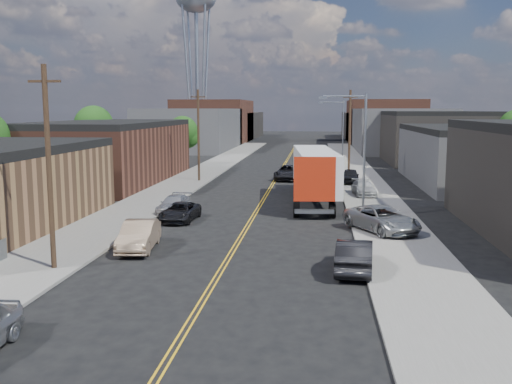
% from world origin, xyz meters
% --- Properties ---
extents(ground, '(260.00, 260.00, 0.00)m').
position_xyz_m(ground, '(0.00, 60.00, 0.00)').
color(ground, black).
rests_on(ground, ground).
extents(centerline, '(0.32, 120.00, 0.01)m').
position_xyz_m(centerline, '(0.00, 45.00, 0.01)').
color(centerline, gold).
rests_on(centerline, ground).
extents(sidewalk_left, '(5.00, 140.00, 0.15)m').
position_xyz_m(sidewalk_left, '(-9.50, 45.00, 0.07)').
color(sidewalk_left, slate).
rests_on(sidewalk_left, ground).
extents(sidewalk_right, '(5.00, 140.00, 0.15)m').
position_xyz_m(sidewalk_right, '(9.50, 45.00, 0.07)').
color(sidewalk_right, slate).
rests_on(sidewalk_right, ground).
extents(warehouse_brown, '(12.00, 26.00, 6.60)m').
position_xyz_m(warehouse_brown, '(-18.00, 44.00, 3.30)').
color(warehouse_brown, '#502B20').
rests_on(warehouse_brown, ground).
extents(industrial_right_b, '(14.00, 24.00, 6.10)m').
position_xyz_m(industrial_right_b, '(22.00, 46.00, 3.05)').
color(industrial_right_b, '#3D3D40').
rests_on(industrial_right_b, ground).
extents(industrial_right_c, '(14.00, 22.00, 7.60)m').
position_xyz_m(industrial_right_c, '(22.00, 72.00, 3.80)').
color(industrial_right_c, black).
rests_on(industrial_right_c, ground).
extents(skyline_left_a, '(16.00, 30.00, 8.00)m').
position_xyz_m(skyline_left_a, '(-20.00, 95.00, 4.00)').
color(skyline_left_a, '#3D3D40').
rests_on(skyline_left_a, ground).
extents(skyline_right_a, '(16.00, 30.00, 8.00)m').
position_xyz_m(skyline_right_a, '(20.00, 95.00, 4.00)').
color(skyline_right_a, '#3D3D40').
rests_on(skyline_right_a, ground).
extents(skyline_left_b, '(16.00, 26.00, 10.00)m').
position_xyz_m(skyline_left_b, '(-20.00, 120.00, 5.00)').
color(skyline_left_b, '#502B20').
rests_on(skyline_left_b, ground).
extents(skyline_right_b, '(16.00, 26.00, 10.00)m').
position_xyz_m(skyline_right_b, '(20.00, 120.00, 5.00)').
color(skyline_right_b, '#502B20').
rests_on(skyline_right_b, ground).
extents(skyline_left_c, '(16.00, 40.00, 7.00)m').
position_xyz_m(skyline_left_c, '(-20.00, 140.00, 3.50)').
color(skyline_left_c, black).
rests_on(skyline_left_c, ground).
extents(skyline_right_c, '(16.00, 40.00, 7.00)m').
position_xyz_m(skyline_right_c, '(20.00, 140.00, 3.50)').
color(skyline_right_c, black).
rests_on(skyline_right_c, ground).
extents(water_tower, '(9.00, 9.00, 36.90)m').
position_xyz_m(water_tower, '(-22.00, 110.00, 30.65)').
color(water_tower, gray).
rests_on(water_tower, ground).
extents(streetlight_near, '(3.39, 0.25, 9.00)m').
position_xyz_m(streetlight_near, '(7.60, 25.00, 5.33)').
color(streetlight_near, gray).
rests_on(streetlight_near, ground).
extents(streetlight_far, '(3.39, 0.25, 9.00)m').
position_xyz_m(streetlight_far, '(7.60, 60.00, 5.33)').
color(streetlight_far, gray).
rests_on(streetlight_far, ground).
extents(utility_pole_left_near, '(1.60, 0.26, 10.00)m').
position_xyz_m(utility_pole_left_near, '(-8.20, 10.00, 5.14)').
color(utility_pole_left_near, black).
rests_on(utility_pole_left_near, ground).
extents(utility_pole_left_far, '(1.60, 0.26, 10.00)m').
position_xyz_m(utility_pole_left_far, '(-8.20, 45.00, 5.14)').
color(utility_pole_left_far, black).
rests_on(utility_pole_left_far, ground).
extents(utility_pole_right, '(1.60, 0.26, 10.00)m').
position_xyz_m(utility_pole_right, '(8.20, 48.00, 5.14)').
color(utility_pole_right, black).
rests_on(utility_pole_right, ground).
extents(tree_left_mid, '(5.10, 5.04, 8.37)m').
position_xyz_m(tree_left_mid, '(-23.94, 55.00, 5.48)').
color(tree_left_mid, black).
rests_on(tree_left_mid, ground).
extents(tree_left_far, '(4.35, 4.20, 6.97)m').
position_xyz_m(tree_left_far, '(-13.94, 62.00, 4.57)').
color(tree_left_far, black).
rests_on(tree_left_far, ground).
extents(semi_truck, '(4.14, 17.57, 4.55)m').
position_xyz_m(semi_truck, '(4.50, 32.96, 2.59)').
color(semi_truck, silver).
rests_on(semi_truck, ground).
extents(car_left_b, '(2.25, 5.10, 1.63)m').
position_xyz_m(car_left_b, '(-5.31, 14.53, 0.81)').
color(car_left_b, '#997E64').
rests_on(car_left_b, ground).
extents(car_left_c, '(2.36, 4.77, 1.30)m').
position_xyz_m(car_left_c, '(-5.00, 23.01, 0.65)').
color(car_left_c, black).
rests_on(car_left_c, ground).
extents(car_left_d, '(2.13, 4.71, 1.34)m').
position_xyz_m(car_left_d, '(-6.17, 26.00, 0.67)').
color(car_left_d, '#ACADB1').
rests_on(car_left_d, ground).
extents(car_right_oncoming, '(2.15, 5.06, 1.62)m').
position_xyz_m(car_right_oncoming, '(6.54, 11.37, 0.81)').
color(car_right_oncoming, black).
rests_on(car_right_oncoming, ground).
extents(car_right_lot_a, '(5.16, 6.35, 1.61)m').
position_xyz_m(car_right_lot_a, '(8.83, 20.33, 0.95)').
color(car_right_lot_a, '#999C9D').
rests_on(car_right_lot_a, sidewalk_right).
extents(car_right_lot_b, '(2.23, 4.64, 1.30)m').
position_xyz_m(car_right_lot_b, '(8.93, 36.00, 0.80)').
color(car_right_lot_b, '#AEAEAE').
rests_on(car_right_lot_b, sidewalk_right).
extents(car_right_lot_c, '(1.98, 4.46, 1.49)m').
position_xyz_m(car_right_lot_c, '(8.20, 44.49, 0.89)').
color(car_right_lot_c, black).
rests_on(car_right_lot_c, sidewalk_right).
extents(car_ahead_truck, '(3.26, 6.17, 1.65)m').
position_xyz_m(car_ahead_truck, '(1.50, 47.70, 0.83)').
color(car_ahead_truck, black).
rests_on(car_ahead_truck, ground).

